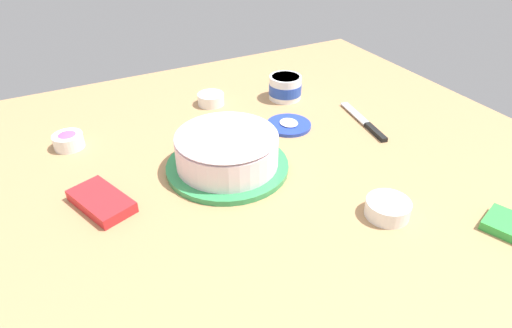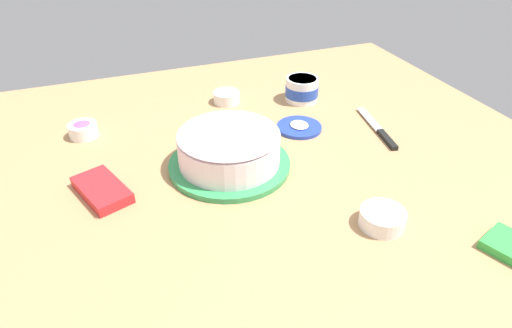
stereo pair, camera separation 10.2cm
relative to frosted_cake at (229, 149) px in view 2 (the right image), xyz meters
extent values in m
plane|color=tan|center=(0.09, 0.07, -0.05)|extent=(1.54, 1.54, 0.00)
cylinder|color=#339351|center=(0.00, 0.00, -0.04)|extent=(0.29, 0.29, 0.01)
cylinder|color=brown|center=(0.00, 0.00, 0.00)|extent=(0.22, 0.22, 0.06)
cylinder|color=white|center=(0.00, 0.00, 0.00)|extent=(0.24, 0.24, 0.07)
ellipsoid|color=white|center=(0.00, 0.00, 0.04)|extent=(0.24, 0.24, 0.03)
cylinder|color=white|center=(-0.28, 0.32, -0.01)|extent=(0.10, 0.10, 0.07)
cylinder|color=#2347B2|center=(-0.28, 0.32, -0.02)|extent=(0.10, 0.10, 0.03)
cylinder|color=white|center=(-0.28, 0.32, 0.02)|extent=(0.09, 0.09, 0.01)
cylinder|color=#233DAD|center=(-0.11, 0.24, -0.04)|extent=(0.12, 0.12, 0.01)
ellipsoid|color=white|center=(-0.11, 0.24, -0.04)|extent=(0.06, 0.05, 0.01)
cube|color=silver|center=(-0.08, 0.45, -0.04)|extent=(0.14, 0.05, 0.00)
cube|color=black|center=(0.03, 0.43, -0.04)|extent=(0.10, 0.03, 0.01)
cylinder|color=white|center=(0.31, 0.22, -0.03)|extent=(0.09, 0.09, 0.04)
cylinder|color=blue|center=(0.31, 0.22, -0.03)|extent=(0.08, 0.08, 0.01)
ellipsoid|color=blue|center=(0.31, 0.22, -0.03)|extent=(0.06, 0.06, 0.02)
cylinder|color=white|center=(-0.34, 0.10, -0.03)|extent=(0.08, 0.08, 0.03)
cylinder|color=green|center=(-0.34, 0.10, -0.03)|extent=(0.07, 0.07, 0.01)
ellipsoid|color=green|center=(-0.34, 0.10, -0.03)|extent=(0.06, 0.06, 0.02)
cylinder|color=white|center=(-0.28, -0.32, -0.03)|extent=(0.08, 0.08, 0.04)
cylinder|color=#B251C6|center=(-0.28, -0.32, -0.02)|extent=(0.06, 0.06, 0.01)
ellipsoid|color=#B251C6|center=(-0.28, -0.32, -0.02)|extent=(0.05, 0.05, 0.02)
cube|color=red|center=(0.01, -0.30, -0.04)|extent=(0.17, 0.13, 0.02)
camera|label=1|loc=(0.81, -0.35, 0.55)|focal=30.90mm
camera|label=2|loc=(0.85, -0.25, 0.55)|focal=30.90mm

